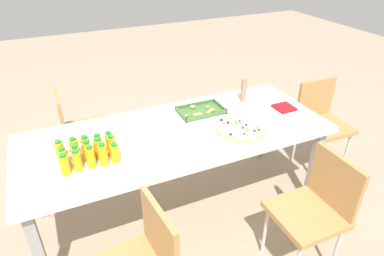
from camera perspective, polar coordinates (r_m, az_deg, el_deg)
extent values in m
plane|color=tan|center=(2.84, -2.19, -13.35)|extent=(12.00, 12.00, 0.00)
cube|color=silver|center=(2.40, -2.52, -0.98)|extent=(2.20, 0.88, 0.04)
cube|color=#99999E|center=(2.26, -24.55, -19.10)|extent=(0.06, 0.06, 0.70)
cube|color=#99999E|center=(2.86, 20.04, -6.22)|extent=(0.06, 0.06, 0.70)
cube|color=#99999E|center=(2.80, -25.30, -8.32)|extent=(0.06, 0.06, 0.70)
cube|color=#99999E|center=(3.30, 11.81, 0.43)|extent=(0.06, 0.06, 0.70)
cube|color=#B7844C|center=(3.25, 21.75, 0.25)|extent=(0.42, 0.42, 0.04)
cube|color=#B7844C|center=(3.28, 20.31, 4.64)|extent=(0.38, 0.05, 0.38)
cylinder|color=silver|center=(3.38, 24.73, -4.12)|extent=(0.02, 0.02, 0.41)
cylinder|color=silver|center=(3.18, 20.59, -5.46)|extent=(0.02, 0.02, 0.41)
cylinder|color=silver|center=(3.56, 21.28, -1.46)|extent=(0.02, 0.02, 0.41)
cylinder|color=silver|center=(3.37, 17.19, -2.56)|extent=(0.02, 0.02, 0.41)
cube|color=#B7844C|center=(3.10, -17.45, -0.39)|extent=(0.40, 0.40, 0.04)
cube|color=#B7844C|center=(3.00, -21.45, 1.98)|extent=(0.03, 0.38, 0.38)
cylinder|color=silver|center=(3.37, -14.58, -2.11)|extent=(0.02, 0.02, 0.41)
cylinder|color=silver|center=(3.11, -13.40, -5.04)|extent=(0.02, 0.02, 0.41)
cylinder|color=silver|center=(3.35, -19.91, -3.26)|extent=(0.02, 0.02, 0.41)
cylinder|color=silver|center=(3.09, -19.20, -6.32)|extent=(0.02, 0.02, 0.41)
cube|color=#B7844C|center=(1.79, -5.52, -17.83)|extent=(0.07, 0.38, 0.38)
cube|color=#B7844C|center=(2.26, 18.83, -13.78)|extent=(0.40, 0.40, 0.04)
cube|color=#B7844C|center=(2.25, 23.21, -8.61)|extent=(0.03, 0.38, 0.38)
cylinder|color=silver|center=(2.43, 12.35, -16.92)|extent=(0.02, 0.02, 0.41)
cylinder|color=silver|center=(2.46, 23.32, -18.79)|extent=(0.02, 0.02, 0.41)
cylinder|color=silver|center=(2.60, 18.33, -14.33)|extent=(0.02, 0.02, 0.41)
cylinder|color=#F9AD14|center=(2.09, -20.89, -5.97)|extent=(0.06, 0.06, 0.12)
cylinder|color=#1E8C33|center=(2.05, -21.24, -4.42)|extent=(0.04, 0.04, 0.02)
cylinder|color=#FAAD14|center=(2.10, -19.00, -5.38)|extent=(0.06, 0.06, 0.12)
cylinder|color=#1E8C33|center=(2.06, -19.32, -3.81)|extent=(0.04, 0.04, 0.02)
cylinder|color=#F9AC14|center=(2.10, -16.88, -4.85)|extent=(0.05, 0.05, 0.13)
cylinder|color=#1E8C33|center=(2.06, -17.18, -3.19)|extent=(0.04, 0.04, 0.02)
cylinder|color=#FAAD14|center=(2.10, -14.92, -4.46)|extent=(0.06, 0.06, 0.13)
cylinder|color=#1E8C33|center=(2.06, -15.20, -2.74)|extent=(0.04, 0.04, 0.02)
cylinder|color=#F9AC14|center=(2.11, -13.01, -4.26)|extent=(0.05, 0.05, 0.12)
cylinder|color=#1E8C33|center=(2.08, -13.22, -2.77)|extent=(0.04, 0.04, 0.02)
cylinder|color=#F9AE14|center=(2.16, -21.07, -4.87)|extent=(0.06, 0.06, 0.12)
cylinder|color=#1E8C33|center=(2.12, -21.40, -3.41)|extent=(0.04, 0.04, 0.02)
cylinder|color=#F9AC14|center=(2.16, -19.14, -4.48)|extent=(0.06, 0.06, 0.12)
cylinder|color=#1E8C33|center=(2.12, -19.44, -3.02)|extent=(0.04, 0.04, 0.02)
cylinder|color=#F9AE14|center=(2.16, -17.39, -3.91)|extent=(0.05, 0.05, 0.12)
cylinder|color=#1E8C33|center=(2.13, -17.68, -2.35)|extent=(0.03, 0.03, 0.02)
cylinder|color=#FAAC14|center=(2.17, -15.56, -3.47)|extent=(0.06, 0.06, 0.13)
cylinder|color=#1E8C33|center=(2.13, -15.83, -1.87)|extent=(0.04, 0.04, 0.02)
cylinder|color=#F9AB14|center=(2.17, -13.51, -3.07)|extent=(0.05, 0.05, 0.13)
cylinder|color=#1E8C33|center=(2.13, -13.75, -1.44)|extent=(0.03, 0.03, 0.02)
cylinder|color=#FAAE14|center=(2.23, -21.57, -3.72)|extent=(0.05, 0.05, 0.12)
cylinder|color=#1E8C33|center=(2.19, -21.91, -2.19)|extent=(0.04, 0.04, 0.02)
cylinder|color=#FAAD14|center=(2.22, -19.43, -3.30)|extent=(0.06, 0.06, 0.12)
cylinder|color=#1E8C33|center=(2.19, -19.74, -1.80)|extent=(0.04, 0.04, 0.02)
cylinder|color=#F9AD14|center=(2.22, -17.64, -3.02)|extent=(0.06, 0.06, 0.12)
cylinder|color=#1E8C33|center=(2.18, -17.92, -1.50)|extent=(0.04, 0.04, 0.02)
cylinder|color=#F9AE14|center=(2.23, -15.69, -2.64)|extent=(0.05, 0.05, 0.12)
cylinder|color=#1E8C33|center=(2.20, -15.93, -1.21)|extent=(0.03, 0.03, 0.02)
cylinder|color=#FAAC14|center=(2.24, -13.91, -2.24)|extent=(0.05, 0.05, 0.12)
cylinder|color=#1E8C33|center=(2.20, -14.12, -0.79)|extent=(0.03, 0.03, 0.02)
cylinder|color=tan|center=(2.44, 8.31, -0.02)|extent=(0.37, 0.37, 0.02)
cylinder|color=white|center=(2.43, 8.33, 0.23)|extent=(0.34, 0.34, 0.01)
sphere|color=red|center=(2.44, 9.24, 0.54)|extent=(0.02, 0.02, 0.02)
sphere|color=#66B238|center=(2.46, 8.34, 0.96)|extent=(0.02, 0.02, 0.02)
sphere|color=red|center=(2.45, 6.19, 0.94)|extent=(0.02, 0.02, 0.02)
sphere|color=#1E1947|center=(2.49, 8.16, 1.21)|extent=(0.02, 0.02, 0.02)
sphere|color=#1E1947|center=(2.48, 5.05, 1.38)|extent=(0.02, 0.02, 0.02)
sphere|color=#66B238|center=(2.42, 6.80, 0.55)|extent=(0.02, 0.02, 0.02)
sphere|color=#66B238|center=(2.47, 7.53, 1.11)|extent=(0.02, 0.02, 0.02)
sphere|color=#66B238|center=(2.44, 5.48, 0.84)|extent=(0.02, 0.02, 0.02)
sphere|color=#66B238|center=(2.45, 7.69, 0.79)|extent=(0.02, 0.02, 0.02)
sphere|color=#66B238|center=(2.42, 11.08, 0.10)|extent=(0.02, 0.02, 0.02)
sphere|color=#66B238|center=(2.38, 9.40, -0.24)|extent=(0.03, 0.03, 0.03)
sphere|color=red|center=(2.40, 11.36, -0.28)|extent=(0.02, 0.02, 0.02)
sphere|color=#1E1947|center=(2.33, 8.93, -0.98)|extent=(0.02, 0.02, 0.02)
sphere|color=red|center=(2.40, 8.69, 0.09)|extent=(0.02, 0.02, 0.02)
sphere|color=red|center=(2.38, 10.61, -0.46)|extent=(0.02, 0.02, 0.02)
sphere|color=#66B238|center=(2.32, 9.39, -1.21)|extent=(0.02, 0.02, 0.02)
sphere|color=red|center=(2.31, 6.62, -1.06)|extent=(0.02, 0.02, 0.02)
cube|color=#477238|center=(2.65, 1.54, 2.82)|extent=(0.36, 0.22, 0.01)
cube|color=#477238|center=(2.56, 2.57, 2.07)|extent=(0.36, 0.01, 0.03)
cube|color=#477238|center=(2.73, 0.57, 4.02)|extent=(0.36, 0.01, 0.03)
cube|color=#477238|center=(2.58, -1.91, 2.35)|extent=(0.01, 0.22, 0.03)
cube|color=#477238|center=(2.71, 4.82, 3.76)|extent=(0.01, 0.22, 0.03)
ellipsoid|color=tan|center=(2.65, 3.21, 3.13)|extent=(0.04, 0.03, 0.02)
ellipsoid|color=tan|center=(2.60, 2.83, 2.66)|extent=(0.04, 0.03, 0.02)
ellipsoid|color=tan|center=(2.56, -0.99, 2.12)|extent=(0.03, 0.02, 0.02)
ellipsoid|color=tan|center=(2.69, 2.73, 3.61)|extent=(0.04, 0.03, 0.02)
ellipsoid|color=tan|center=(2.68, 0.12, 3.64)|extent=(0.05, 0.04, 0.03)
ellipsoid|color=tan|center=(2.56, 0.66, 2.27)|extent=(0.05, 0.03, 0.03)
ellipsoid|color=tan|center=(2.63, 3.37, 3.06)|extent=(0.06, 0.04, 0.03)
ellipsoid|color=tan|center=(2.57, 1.34, 2.40)|extent=(0.05, 0.03, 0.03)
cylinder|color=silver|center=(2.29, -2.54, -2.03)|extent=(0.18, 0.18, 0.00)
cylinder|color=silver|center=(2.29, -2.55, -1.93)|extent=(0.18, 0.18, 0.00)
cylinder|color=silver|center=(2.29, -2.55, -1.82)|extent=(0.18, 0.18, 0.00)
cylinder|color=silver|center=(2.28, -2.55, -1.72)|extent=(0.18, 0.18, 0.00)
cylinder|color=silver|center=(2.28, -2.55, -1.61)|extent=(0.18, 0.18, 0.00)
cube|color=red|center=(2.80, 15.45, 3.38)|extent=(0.15, 0.15, 0.02)
cylinder|color=#9E7A56|center=(2.81, 8.80, 6.40)|extent=(0.04, 0.04, 0.20)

